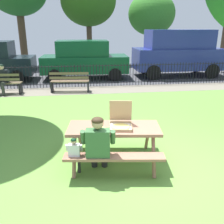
% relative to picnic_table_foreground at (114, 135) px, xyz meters
% --- Properties ---
extents(ground, '(28.00, 11.20, 0.02)m').
position_rel_picnic_table_foreground_xyz_m(ground, '(0.52, 1.23, -0.61)').
color(ground, '#65983F').
extents(cobblestone_walkway, '(28.00, 1.40, 0.01)m').
position_rel_picnic_table_foreground_xyz_m(cobblestone_walkway, '(0.52, 6.13, -0.60)').
color(cobblestone_walkway, gray).
extents(street_asphalt, '(28.00, 6.76, 0.01)m').
position_rel_picnic_table_foreground_xyz_m(street_asphalt, '(0.52, 10.21, -0.60)').
color(street_asphalt, '#424247').
extents(picnic_table_foreground, '(1.97, 1.70, 0.79)m').
position_rel_picnic_table_foreground_xyz_m(picnic_table_foreground, '(0.00, 0.00, 0.00)').
color(picnic_table_foreground, '#986752').
rests_on(picnic_table_foreground, ground).
extents(pizza_box_open, '(0.52, 0.57, 0.50)m').
position_rel_picnic_table_foreground_xyz_m(pizza_box_open, '(0.13, 0.00, 0.27)').
color(pizza_box_open, tan).
rests_on(pizza_box_open, picnic_table_foreground).
extents(pizza_slice_on_table, '(0.22, 0.27, 0.02)m').
position_rel_picnic_table_foreground_xyz_m(pizza_slice_on_table, '(-0.28, -0.00, 0.18)').
color(pizza_slice_on_table, '#F3CE68').
rests_on(pizza_slice_on_table, picnic_table_foreground).
extents(adult_at_table, '(0.63, 0.63, 1.19)m').
position_rel_picnic_table_foreground_xyz_m(adult_at_table, '(-0.35, -0.46, 0.06)').
color(adult_at_table, '#252525').
rests_on(adult_at_table, ground).
extents(child_at_table, '(0.30, 0.30, 0.80)m').
position_rel_picnic_table_foreground_xyz_m(child_at_table, '(-0.77, -0.44, -0.11)').
color(child_at_table, '#282828').
rests_on(child_at_table, ground).
extents(iron_fence_streetside, '(21.69, 0.03, 1.02)m').
position_rel_picnic_table_foreground_xyz_m(iron_fence_streetside, '(0.52, 6.83, -0.08)').
color(iron_fence_streetside, black).
rests_on(iron_fence_streetside, ground).
extents(park_bench_left, '(1.62, 0.57, 0.85)m').
position_rel_picnic_table_foreground_xyz_m(park_bench_left, '(-3.78, 6.00, -0.18)').
color(park_bench_left, brown).
rests_on(park_bench_left, ground).
extents(park_bench_center, '(1.63, 0.61, 0.85)m').
position_rel_picnic_table_foreground_xyz_m(park_bench_center, '(-1.02, 6.00, -0.18)').
color(park_bench_center, brown).
rests_on(park_bench_center, ground).
extents(person_on_park_bench, '(0.62, 0.61, 1.19)m').
position_rel_picnic_table_foreground_xyz_m(person_on_park_bench, '(-3.71, 6.01, 0.06)').
color(person_on_park_bench, '#303030').
rests_on(person_on_park_bench, ground).
extents(parked_car_center, '(4.46, 2.03, 1.94)m').
position_rel_picnic_table_foreground_xyz_m(parked_car_center, '(-0.31, 8.83, 0.41)').
color(parked_car_center, '#0E4B29').
rests_on(parked_car_center, ground).
extents(parked_car_right, '(4.70, 2.07, 2.46)m').
position_rel_picnic_table_foreground_xyz_m(parked_car_right, '(4.75, 8.83, 0.71)').
color(parked_car_right, navy).
rests_on(parked_car_right, ground).
extents(far_tree_center, '(3.82, 3.82, 6.03)m').
position_rel_picnic_table_foreground_xyz_m(far_tree_center, '(0.25, 14.41, 3.69)').
color(far_tree_center, brown).
rests_on(far_tree_center, ground).
extents(far_tree_midright, '(3.36, 3.36, 4.98)m').
position_rel_picnic_table_foreground_xyz_m(far_tree_midright, '(4.78, 14.41, 2.84)').
color(far_tree_midright, brown).
rests_on(far_tree_midright, ground).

